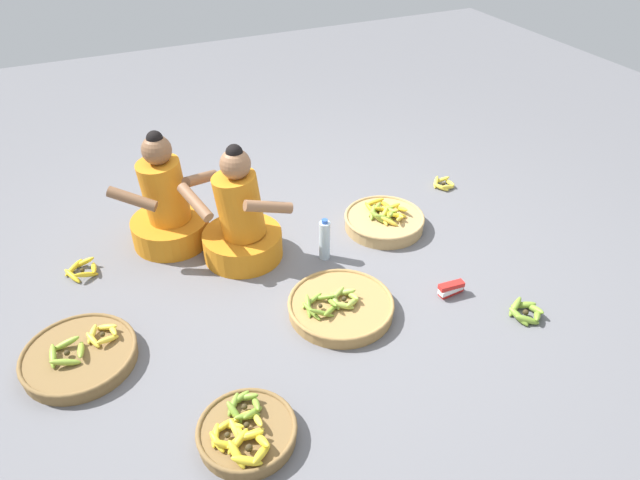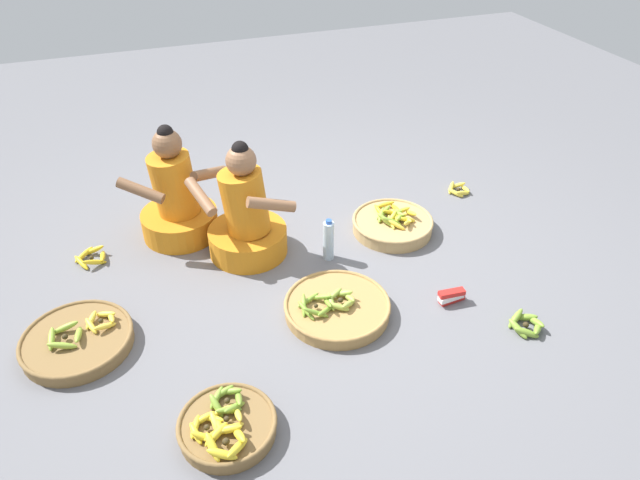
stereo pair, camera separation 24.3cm
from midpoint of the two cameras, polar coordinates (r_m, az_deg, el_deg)
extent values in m
plane|color=slate|center=(3.77, -3.11, -2.77)|extent=(10.00, 10.00, 0.00)
cylinder|color=orange|center=(3.87, -9.38, -0.45)|extent=(0.52, 0.52, 0.18)
cylinder|color=orange|center=(3.70, -9.82, 3.30)|extent=(0.41, 0.40, 0.44)
sphere|color=#8C6042|center=(3.56, -10.29, 7.32)|extent=(0.19, 0.19, 0.19)
sphere|color=black|center=(3.52, -10.42, 8.41)|extent=(0.10, 0.10, 0.10)
cylinder|color=#8C6042|center=(3.63, -14.07, 3.59)|extent=(0.16, 0.31, 0.16)
cylinder|color=#8C6042|center=(3.51, -7.08, 3.21)|extent=(0.31, 0.08, 0.16)
cylinder|color=orange|center=(4.11, -16.09, 0.94)|extent=(0.52, 0.52, 0.18)
cylinder|color=orange|center=(3.96, -16.80, 4.56)|extent=(0.36, 0.34, 0.44)
sphere|color=brown|center=(3.82, -17.56, 8.40)|extent=(0.19, 0.19, 0.19)
sphere|color=black|center=(3.79, -17.77, 9.42)|extent=(0.10, 0.10, 0.10)
cylinder|color=brown|center=(3.76, -19.76, 3.78)|extent=(0.30, 0.22, 0.16)
cylinder|color=brown|center=(3.87, -13.45, 5.86)|extent=(0.28, 0.25, 0.16)
cylinder|color=brown|center=(3.44, -24.47, -10.52)|extent=(0.59, 0.59, 0.07)
torus|color=brown|center=(3.41, -24.62, -10.10)|extent=(0.60, 0.60, 0.02)
ellipsoid|color=yellow|center=(3.43, -21.65, -8.32)|extent=(0.05, 0.13, 0.06)
ellipsoid|color=yellow|center=(3.46, -22.17, -8.00)|extent=(0.13, 0.09, 0.06)
ellipsoid|color=yellow|center=(3.45, -23.41, -8.55)|extent=(0.09, 0.13, 0.06)
ellipsoid|color=yellow|center=(3.42, -23.38, -9.09)|extent=(0.08, 0.13, 0.06)
ellipsoid|color=yellow|center=(3.38, -22.13, -9.13)|extent=(0.13, 0.08, 0.06)
sphere|color=#382D19|center=(3.43, -22.56, -8.62)|extent=(0.03, 0.03, 0.03)
ellipsoid|color=#8CAD38|center=(3.38, -24.42, -9.87)|extent=(0.05, 0.16, 0.06)
ellipsoid|color=#8CAD38|center=(3.44, -25.62, -9.23)|extent=(0.16, 0.04, 0.08)
ellipsoid|color=#8CAD38|center=(3.41, -26.70, -10.24)|extent=(0.05, 0.16, 0.07)
ellipsoid|color=#8CAD38|center=(3.35, -25.73, -10.84)|extent=(0.16, 0.06, 0.07)
sphere|color=#382D19|center=(3.39, -25.56, -10.04)|extent=(0.03, 0.03, 0.03)
cylinder|color=tan|center=(4.13, 4.65, 1.72)|extent=(0.55, 0.55, 0.09)
torus|color=tan|center=(4.10, 4.68, 2.24)|extent=(0.57, 0.57, 0.02)
ellipsoid|color=yellow|center=(4.15, 6.40, 3.01)|extent=(0.04, 0.14, 0.08)
ellipsoid|color=yellow|center=(4.16, 5.41, 3.19)|extent=(0.14, 0.05, 0.07)
ellipsoid|color=yellow|center=(4.10, 4.93, 2.67)|extent=(0.06, 0.14, 0.07)
ellipsoid|color=yellow|center=(4.07, 6.06, 2.36)|extent=(0.14, 0.04, 0.07)
sphere|color=#382D19|center=(4.12, 5.71, 2.76)|extent=(0.03, 0.03, 0.03)
ellipsoid|color=gold|center=(4.20, 4.79, 3.47)|extent=(0.03, 0.14, 0.06)
ellipsoid|color=gold|center=(4.22, 3.80, 3.75)|extent=(0.14, 0.06, 0.06)
ellipsoid|color=gold|center=(4.14, 3.30, 3.07)|extent=(0.04, 0.14, 0.06)
ellipsoid|color=gold|center=(4.12, 4.46, 2.97)|extent=(0.14, 0.03, 0.08)
sphere|color=#382D19|center=(4.17, 4.03, 3.31)|extent=(0.03, 0.03, 0.03)
ellipsoid|color=#8CAD38|center=(4.12, 5.14, 2.89)|extent=(0.06, 0.15, 0.08)
ellipsoid|color=#8CAD38|center=(4.14, 4.56, 3.05)|extent=(0.14, 0.11, 0.07)
ellipsoid|color=#8CAD38|center=(4.11, 3.74, 2.97)|extent=(0.15, 0.09, 0.09)
ellipsoid|color=#8CAD38|center=(4.09, 3.55, 2.70)|extent=(0.12, 0.14, 0.08)
ellipsoid|color=#8CAD38|center=(4.03, 4.01, 2.22)|extent=(0.11, 0.14, 0.09)
ellipsoid|color=#8CAD38|center=(4.03, 4.60, 2.13)|extent=(0.15, 0.08, 0.09)
ellipsoid|color=#8CAD38|center=(4.07, 5.35, 2.53)|extent=(0.12, 0.14, 0.09)
sphere|color=#382D19|center=(4.08, 4.44, 2.55)|extent=(0.03, 0.03, 0.03)
ellipsoid|color=yellow|center=(4.08, 6.03, 2.40)|extent=(0.03, 0.13, 0.06)
ellipsoid|color=yellow|center=(4.10, 5.20, 2.66)|extent=(0.13, 0.07, 0.07)
ellipsoid|color=yellow|center=(4.07, 4.59, 2.49)|extent=(0.12, 0.10, 0.08)
ellipsoid|color=yellow|center=(4.04, 4.56, 2.04)|extent=(0.04, 0.14, 0.06)
ellipsoid|color=yellow|center=(4.01, 5.13, 1.79)|extent=(0.12, 0.11, 0.07)
ellipsoid|color=yellow|center=(4.04, 6.12, 2.06)|extent=(0.12, 0.11, 0.07)
sphere|color=#382D19|center=(4.06, 5.33, 2.19)|extent=(0.03, 0.03, 0.03)
cylinder|color=#A87F47|center=(3.42, 0.02, -6.70)|extent=(0.61, 0.61, 0.07)
torus|color=#A87F47|center=(3.39, 0.02, -6.25)|extent=(0.63, 0.63, 0.02)
ellipsoid|color=#9EB747|center=(3.40, 1.14, -5.54)|extent=(0.05, 0.13, 0.07)
ellipsoid|color=#9EB747|center=(3.41, 0.52, -5.19)|extent=(0.12, 0.10, 0.08)
ellipsoid|color=#9EB747|center=(3.40, -0.37, -5.41)|extent=(0.13, 0.08, 0.07)
ellipsoid|color=#9EB747|center=(3.36, -0.59, -6.09)|extent=(0.05, 0.13, 0.06)
ellipsoid|color=#9EB747|center=(3.34, 0.25, -6.53)|extent=(0.13, 0.09, 0.06)
ellipsoid|color=#9EB747|center=(3.36, 1.15, -6.20)|extent=(0.13, 0.10, 0.07)
sphere|color=#382D19|center=(3.38, 0.33, -5.87)|extent=(0.03, 0.03, 0.03)
ellipsoid|color=olive|center=(3.35, -0.92, -6.20)|extent=(0.04, 0.15, 0.09)
ellipsoid|color=olive|center=(3.38, -1.72, -5.71)|extent=(0.14, 0.12, 0.08)
ellipsoid|color=olive|center=(3.38, -2.85, -6.03)|extent=(0.16, 0.08, 0.05)
ellipsoid|color=olive|center=(3.33, -3.25, -6.57)|extent=(0.07, 0.16, 0.08)
ellipsoid|color=olive|center=(3.31, -2.97, -7.08)|extent=(0.07, 0.16, 0.06)
ellipsoid|color=olive|center=(3.28, -1.96, -7.25)|extent=(0.15, 0.07, 0.09)
ellipsoid|color=olive|center=(3.31, -1.04, -6.98)|extent=(0.15, 0.11, 0.06)
sphere|color=#382D19|center=(3.34, -2.05, -6.56)|extent=(0.03, 0.03, 0.03)
cylinder|color=brown|center=(2.87, -9.71, -18.32)|extent=(0.46, 0.46, 0.07)
torus|color=brown|center=(2.84, -9.79, -17.90)|extent=(0.47, 0.47, 0.02)
ellipsoid|color=yellow|center=(2.82, -8.70, -17.20)|extent=(0.03, 0.13, 0.08)
ellipsoid|color=yellow|center=(2.86, -10.17, -16.81)|extent=(0.13, 0.04, 0.05)
ellipsoid|color=yellow|center=(2.81, -10.90, -17.99)|extent=(0.05, 0.13, 0.07)
ellipsoid|color=yellow|center=(2.79, -9.22, -18.36)|extent=(0.13, 0.06, 0.06)
sphere|color=#382D19|center=(2.82, -9.81, -17.58)|extent=(0.03, 0.03, 0.03)
ellipsoid|color=olive|center=(2.89, -8.81, -15.67)|extent=(0.05, 0.13, 0.07)
ellipsoid|color=olive|center=(2.92, -9.70, -15.05)|extent=(0.13, 0.09, 0.07)
ellipsoid|color=olive|center=(2.92, -10.48, -15.22)|extent=(0.13, 0.06, 0.06)
ellipsoid|color=olive|center=(2.91, -10.99, -15.68)|extent=(0.11, 0.12, 0.06)
ellipsoid|color=olive|center=(2.87, -10.93, -16.40)|extent=(0.07, 0.13, 0.08)
ellipsoid|color=olive|center=(2.85, -9.68, -16.79)|extent=(0.13, 0.04, 0.06)
ellipsoid|color=olive|center=(2.86, -9.14, -16.50)|extent=(0.13, 0.09, 0.07)
sphere|color=#382D19|center=(2.89, -9.94, -15.93)|extent=(0.03, 0.03, 0.03)
ellipsoid|color=yellow|center=(2.81, -10.58, -18.03)|extent=(0.04, 0.13, 0.06)
ellipsoid|color=yellow|center=(2.83, -11.17, -17.56)|extent=(0.11, 0.11, 0.06)
ellipsoid|color=yellow|center=(2.84, -12.11, -17.59)|extent=(0.13, 0.05, 0.06)
ellipsoid|color=yellow|center=(2.82, -12.80, -18.32)|extent=(0.08, 0.13, 0.05)
ellipsoid|color=yellow|center=(2.80, -12.70, -18.90)|extent=(0.06, 0.13, 0.05)
ellipsoid|color=yellow|center=(2.77, -11.91, -19.20)|extent=(0.12, 0.08, 0.08)
ellipsoid|color=yellow|center=(2.78, -10.85, -18.95)|extent=(0.12, 0.09, 0.06)
sphere|color=#382D19|center=(2.81, -11.68, -18.36)|extent=(0.03, 0.03, 0.03)
ellipsoid|color=yellow|center=(2.75, -8.45, -18.97)|extent=(0.06, 0.15, 0.09)
ellipsoid|color=yellow|center=(2.78, -9.61, -18.50)|extent=(0.15, 0.08, 0.08)
ellipsoid|color=yellow|center=(2.78, -10.70, -18.98)|extent=(0.14, 0.11, 0.06)
ellipsoid|color=yellow|center=(2.73, -10.92, -20.09)|extent=(0.07, 0.15, 0.09)
ellipsoid|color=yellow|center=(2.71, -9.94, -20.69)|extent=(0.15, 0.10, 0.07)
ellipsoid|color=yellow|center=(2.72, -8.49, -20.13)|extent=(0.14, 0.12, 0.07)
sphere|color=#382D19|center=(2.75, -9.67, -19.60)|extent=(0.03, 0.03, 0.03)
ellipsoid|color=olive|center=(3.60, 18.56, -6.49)|extent=(0.04, 0.15, 0.08)
ellipsoid|color=olive|center=(3.61, 17.58, -6.17)|extent=(0.15, 0.11, 0.07)
ellipsoid|color=olive|center=(3.57, 16.81, -6.35)|extent=(0.15, 0.10, 0.09)
ellipsoid|color=olive|center=(3.52, 17.10, -7.28)|extent=(0.07, 0.15, 0.08)
ellipsoid|color=olive|center=(3.51, 17.88, -7.54)|extent=(0.15, 0.11, 0.08)
ellipsoid|color=olive|center=(3.56, 18.77, -7.07)|extent=(0.14, 0.13, 0.07)
sphere|color=#382D19|center=(3.56, 17.74, -6.85)|extent=(0.03, 0.03, 0.03)
ellipsoid|color=gold|center=(4.04, -22.98, -2.57)|extent=(0.04, 0.16, 0.07)
ellipsoid|color=gold|center=(4.10, -23.84, -2.09)|extent=(0.16, 0.07, 0.09)
ellipsoid|color=gold|center=(4.09, -24.64, -2.53)|extent=(0.14, 0.13, 0.06)
ellipsoid|color=gold|center=(4.02, -24.80, -3.28)|extent=(0.10, 0.16, 0.06)
ellipsoid|color=gold|center=(3.98, -23.64, -3.19)|extent=(0.16, 0.07, 0.09)
sphere|color=#382D19|center=(4.04, -23.96, -2.79)|extent=(0.03, 0.03, 0.03)
ellipsoid|color=yellow|center=(4.72, 11.22, 5.50)|extent=(0.04, 0.14, 0.05)
ellipsoid|color=yellow|center=(4.74, 10.45, 5.82)|extent=(0.14, 0.08, 0.07)
ellipsoid|color=yellow|center=(4.69, 9.91, 5.59)|extent=(0.11, 0.12, 0.08)
ellipsoid|color=yellow|center=(4.64, 10.36, 5.09)|extent=(0.11, 0.13, 0.06)
ellipsoid|color=yellow|center=(4.65, 11.03, 5.11)|extent=(0.13, 0.04, 0.07)
sphere|color=#382D19|center=(4.69, 10.60, 5.43)|extent=(0.03, 0.03, 0.03)
cylinder|color=silver|center=(3.77, -1.39, -0.09)|extent=(0.07, 0.07, 0.28)
cylinder|color=#2D59B7|center=(3.68, -1.42, 1.80)|extent=(0.04, 0.04, 0.02)
cube|color=red|center=(3.62, 10.90, -5.05)|extent=(0.16, 0.06, 0.03)
cube|color=white|center=(3.59, 10.85, -4.85)|extent=(0.16, 0.06, 0.03)
cube|color=red|center=(3.57, 10.91, -4.47)|extent=(0.16, 0.06, 0.03)
camera|label=1|loc=(0.12, -92.04, -1.46)|focal=32.53mm
camera|label=2|loc=(0.12, 87.96, 1.46)|focal=32.53mm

